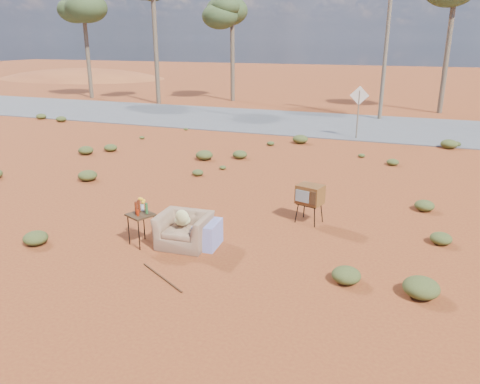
% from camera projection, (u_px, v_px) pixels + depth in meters
% --- Properties ---
extents(ground, '(140.00, 140.00, 0.00)m').
position_uv_depth(ground, '(205.00, 246.00, 9.53)').
color(ground, brown).
rests_on(ground, ground).
extents(highway, '(140.00, 7.00, 0.04)m').
position_uv_depth(highway, '(333.00, 124.00, 22.87)').
color(highway, '#565659').
rests_on(highway, ground).
extents(dirt_mound, '(26.00, 18.00, 2.00)m').
position_uv_depth(dirt_mound, '(82.00, 78.00, 49.76)').
color(dirt_mound, '#9E5426').
rests_on(dirt_mound, ground).
extents(armchair, '(1.23, 0.83, 0.89)m').
position_uv_depth(armchair, '(188.00, 226.00, 9.44)').
color(armchair, '#815F46').
rests_on(armchair, ground).
extents(tv_unit, '(0.65, 0.58, 0.90)m').
position_uv_depth(tv_unit, '(310.00, 195.00, 10.55)').
color(tv_unit, black).
rests_on(tv_unit, ground).
extents(side_table, '(0.61, 0.61, 0.94)m').
position_uv_depth(side_table, '(141.00, 212.00, 9.44)').
color(side_table, '#392714').
rests_on(side_table, ground).
extents(rusty_bar, '(1.15, 0.70, 0.03)m').
position_uv_depth(rusty_bar, '(162.00, 277.00, 8.25)').
color(rusty_bar, '#452412').
rests_on(rusty_bar, ground).
extents(road_sign, '(0.78, 0.06, 2.19)m').
position_uv_depth(road_sign, '(359.00, 103.00, 19.23)').
color(road_sign, brown).
rests_on(road_sign, ground).
extents(eucalyptus_far_left, '(3.20, 3.20, 7.10)m').
position_uv_depth(eucalyptus_far_left, '(83.00, 9.00, 31.45)').
color(eucalyptus_far_left, brown).
rests_on(eucalyptus_far_left, ground).
extents(eucalyptus_near_left, '(3.20, 3.20, 6.60)m').
position_uv_depth(eucalyptus_near_left, '(232.00, 15.00, 30.06)').
color(eucalyptus_near_left, brown).
rests_on(eucalyptus_near_left, ground).
extents(utility_pole_center, '(1.40, 0.20, 8.00)m').
position_uv_depth(utility_pole_center, '(387.00, 36.00, 23.13)').
color(utility_pole_center, brown).
rests_on(utility_pole_center, ground).
extents(scrub_patch, '(17.49, 8.07, 0.33)m').
position_uv_depth(scrub_patch, '(242.00, 178.00, 13.68)').
color(scrub_patch, '#424A20').
rests_on(scrub_patch, ground).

